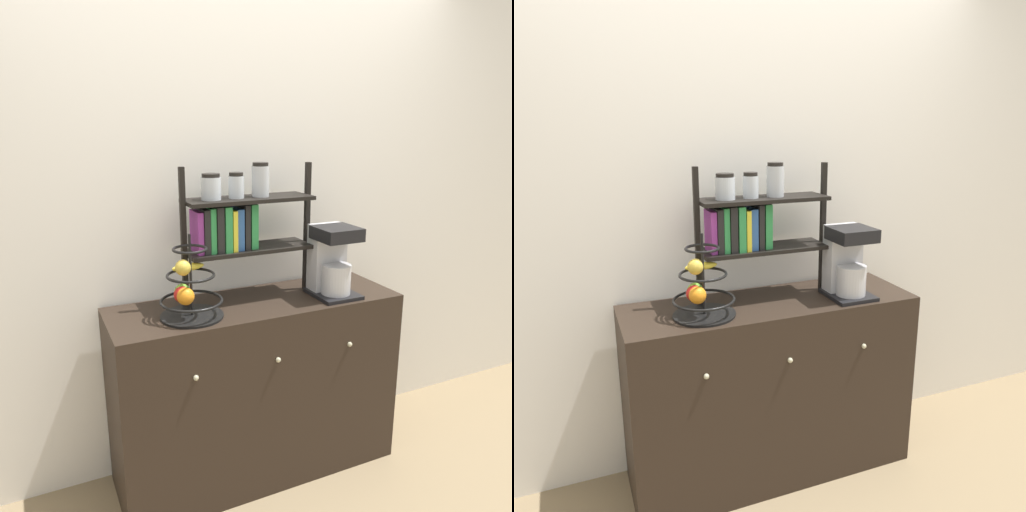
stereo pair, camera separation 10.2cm
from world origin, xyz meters
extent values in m
plane|color=#847051|center=(0.00, 0.00, 0.00)|extent=(12.00, 12.00, 0.00)
cube|color=silver|center=(0.00, 0.50, 1.30)|extent=(7.00, 0.05, 2.60)
cube|color=black|center=(0.00, 0.23, 0.46)|extent=(1.41, 0.45, 0.92)
sphere|color=#B2AD8C|center=(-0.39, -0.01, 0.72)|extent=(0.02, 0.02, 0.02)
sphere|color=#B2AD8C|center=(0.00, -0.01, 0.72)|extent=(0.02, 0.02, 0.02)
sphere|color=#B2AD8C|center=(0.39, -0.01, 0.72)|extent=(0.02, 0.02, 0.02)
cube|color=black|center=(0.38, 0.15, 0.93)|extent=(0.21, 0.24, 0.02)
cube|color=#B7B7BC|center=(0.38, 0.21, 1.10)|extent=(0.17, 0.10, 0.33)
cylinder|color=#B7B7BC|center=(0.38, 0.12, 1.01)|extent=(0.14, 0.14, 0.15)
cube|color=black|center=(0.38, 0.13, 1.23)|extent=(0.20, 0.19, 0.06)
cylinder|color=black|center=(-0.34, 0.17, 0.92)|extent=(0.28, 0.28, 0.01)
cylinder|color=black|center=(-0.34, 0.17, 1.11)|extent=(0.01, 0.01, 0.36)
torus|color=black|center=(-0.34, 0.17, 0.99)|extent=(0.28, 0.28, 0.01)
torus|color=black|center=(-0.34, 0.17, 1.11)|extent=(0.21, 0.21, 0.01)
torus|color=black|center=(-0.34, 0.17, 1.23)|extent=(0.15, 0.15, 0.01)
sphere|color=red|center=(-0.38, 0.16, 1.03)|extent=(0.07, 0.07, 0.07)
sphere|color=#6BAD33|center=(-0.37, 0.20, 1.03)|extent=(0.07, 0.07, 0.07)
sphere|color=orange|center=(-0.38, 0.13, 1.03)|extent=(0.08, 0.08, 0.08)
ellipsoid|color=yellow|center=(-0.33, 0.22, 1.13)|extent=(0.15, 0.05, 0.04)
sphere|color=gold|center=(-0.37, 0.18, 1.15)|extent=(0.07, 0.07, 0.07)
cube|color=black|center=(-0.33, 0.30, 1.24)|extent=(0.02, 0.02, 0.64)
cube|color=black|center=(0.31, 0.30, 1.24)|extent=(0.02, 0.02, 0.64)
cube|color=black|center=(-0.01, 0.30, 1.16)|extent=(0.61, 0.20, 0.02)
cube|color=black|center=(-0.01, 0.30, 1.40)|extent=(0.61, 0.20, 0.02)
cube|color=#8C338C|center=(-0.26, 0.30, 1.27)|extent=(0.03, 0.13, 0.19)
cube|color=black|center=(-0.24, 0.30, 1.27)|extent=(0.03, 0.14, 0.20)
cube|color=#2D8C47|center=(-0.21, 0.30, 1.27)|extent=(0.03, 0.14, 0.21)
cube|color=black|center=(-0.17, 0.30, 1.28)|extent=(0.03, 0.15, 0.21)
cube|color=#2D8C47|center=(-0.14, 0.30, 1.28)|extent=(0.03, 0.16, 0.21)
cube|color=yellow|center=(-0.10, 0.30, 1.27)|extent=(0.02, 0.15, 0.19)
cube|color=#2D599E|center=(-0.07, 0.30, 1.27)|extent=(0.03, 0.13, 0.19)
cube|color=black|center=(-0.04, 0.30, 1.28)|extent=(0.03, 0.13, 0.21)
cube|color=#2D8C47|center=(0.00, 0.30, 1.28)|extent=(0.03, 0.12, 0.21)
cylinder|color=silver|center=(-0.19, 0.30, 1.46)|extent=(0.09, 0.09, 0.10)
cylinder|color=black|center=(-0.19, 0.30, 1.52)|extent=(0.08, 0.08, 0.02)
cylinder|color=silver|center=(-0.07, 0.30, 1.46)|extent=(0.07, 0.07, 0.10)
cylinder|color=black|center=(-0.07, 0.30, 1.52)|extent=(0.07, 0.07, 0.02)
cylinder|color=#ADB2B7|center=(0.05, 0.30, 1.48)|extent=(0.08, 0.08, 0.14)
cylinder|color=black|center=(0.05, 0.30, 1.56)|extent=(0.07, 0.07, 0.02)
camera|label=1|loc=(-0.95, -1.82, 1.74)|focal=35.00mm
camera|label=2|loc=(-0.86, -1.86, 1.74)|focal=35.00mm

